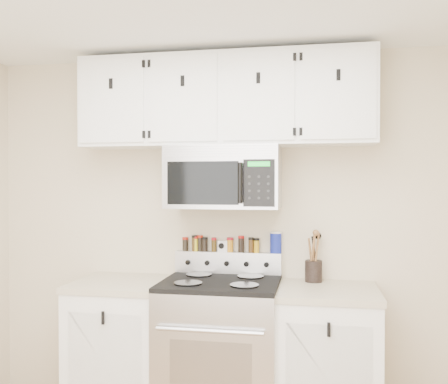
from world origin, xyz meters
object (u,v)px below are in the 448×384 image
Objects in this scene: utensil_crock at (314,269)px; salt_canister at (276,242)px; microwave at (224,177)px; range at (220,351)px.

utensil_crock is 0.32m from salt_canister.
microwave is 2.26× the size of utensil_crock.
range is at bearing -90.23° from microwave.
microwave is 0.87m from utensil_crock.
microwave is at bearing -171.34° from utensil_crock.
microwave is at bearing -155.39° from salt_canister.
range is 1.45× the size of microwave.
utensil_crock is at bearing -13.83° from salt_canister.
utensil_crock is at bearing 19.96° from range.
range is 0.82m from utensil_crock.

